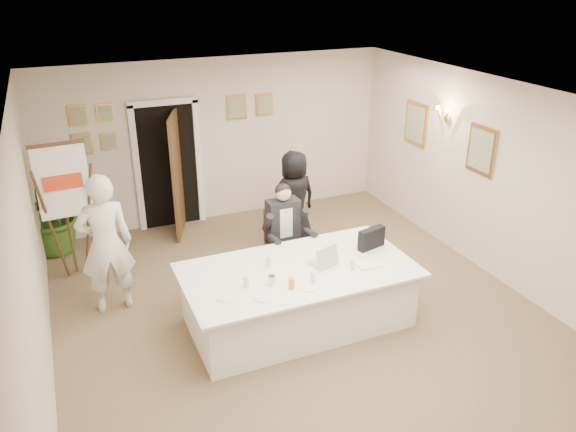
# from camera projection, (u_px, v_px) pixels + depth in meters

# --- Properties ---
(floor) EXTENTS (7.00, 7.00, 0.00)m
(floor) POSITION_uv_depth(u_px,v_px,m) (301.00, 315.00, 7.28)
(floor) COLOR brown
(floor) RESTS_ON ground
(ceiling) EXTENTS (6.00, 7.00, 0.02)m
(ceiling) POSITION_uv_depth(u_px,v_px,m) (303.00, 100.00, 6.14)
(ceiling) COLOR white
(ceiling) RESTS_ON wall_back
(wall_back) EXTENTS (6.00, 0.10, 2.80)m
(wall_back) POSITION_uv_depth(u_px,v_px,m) (218.00, 140.00, 9.65)
(wall_back) COLOR beige
(wall_back) RESTS_ON floor
(wall_front) EXTENTS (6.00, 0.10, 2.80)m
(wall_front) POSITION_uv_depth(u_px,v_px,m) (517.00, 412.00, 3.77)
(wall_front) COLOR beige
(wall_front) RESTS_ON floor
(wall_left) EXTENTS (0.10, 7.00, 2.80)m
(wall_left) POSITION_uv_depth(u_px,v_px,m) (30.00, 264.00, 5.63)
(wall_left) COLOR beige
(wall_left) RESTS_ON floor
(wall_right) EXTENTS (0.10, 7.00, 2.80)m
(wall_right) POSITION_uv_depth(u_px,v_px,m) (499.00, 182.00, 7.78)
(wall_right) COLOR beige
(wall_right) RESTS_ON floor
(doorway) EXTENTS (1.14, 0.86, 2.20)m
(doorway) POSITION_uv_depth(u_px,v_px,m) (171.00, 170.00, 9.33)
(doorway) COLOR black
(doorway) RESTS_ON floor
(pictures_back_wall) EXTENTS (3.40, 0.06, 0.80)m
(pictures_back_wall) POSITION_uv_depth(u_px,v_px,m) (170.00, 120.00, 9.15)
(pictures_back_wall) COLOR #CB9145
(pictures_back_wall) RESTS_ON wall_back
(pictures_right_wall) EXTENTS (0.06, 2.20, 0.80)m
(pictures_right_wall) POSITION_uv_depth(u_px,v_px,m) (446.00, 136.00, 8.63)
(pictures_right_wall) COLOR #CB9145
(pictures_right_wall) RESTS_ON wall_right
(wall_sconce) EXTENTS (0.20, 0.30, 0.24)m
(wall_sconce) POSITION_uv_depth(u_px,v_px,m) (445.00, 114.00, 8.47)
(wall_sconce) COLOR gold
(wall_sconce) RESTS_ON wall_right
(conference_table) EXTENTS (2.82, 1.50, 0.78)m
(conference_table) POSITION_uv_depth(u_px,v_px,m) (298.00, 296.00, 6.97)
(conference_table) COLOR silver
(conference_table) RESTS_ON floor
(seated_man) EXTENTS (0.70, 0.74, 1.44)m
(seated_man) POSITION_uv_depth(u_px,v_px,m) (284.00, 232.00, 7.90)
(seated_man) COLOR black
(seated_man) RESTS_ON floor
(flip_chart) EXTENTS (0.70, 0.46, 1.98)m
(flip_chart) POSITION_uv_depth(u_px,v_px,m) (69.00, 218.00, 7.84)
(flip_chart) COLOR #3B2912
(flip_chart) RESTS_ON floor
(standing_man) EXTENTS (0.69, 0.47, 1.88)m
(standing_man) POSITION_uv_depth(u_px,v_px,m) (106.00, 244.00, 7.06)
(standing_man) COLOR silver
(standing_man) RESTS_ON floor
(standing_woman) EXTENTS (0.82, 0.59, 1.54)m
(standing_woman) POSITION_uv_depth(u_px,v_px,m) (294.00, 198.00, 8.92)
(standing_woman) COLOR black
(standing_woman) RESTS_ON floor
(potted_palm) EXTENTS (1.53, 1.48, 1.29)m
(potted_palm) POSITION_uv_depth(u_px,v_px,m) (52.00, 212.00, 8.70)
(potted_palm) COLOR #335B1E
(potted_palm) RESTS_ON floor
(laptop) EXTENTS (0.42, 0.43, 0.28)m
(laptop) POSITION_uv_depth(u_px,v_px,m) (323.00, 253.00, 6.91)
(laptop) COLOR #B7BABC
(laptop) RESTS_ON conference_table
(laptop_bag) EXTENTS (0.41, 0.20, 0.27)m
(laptop_bag) POSITION_uv_depth(u_px,v_px,m) (371.00, 238.00, 7.28)
(laptop_bag) COLOR black
(laptop_bag) RESTS_ON conference_table
(paper_stack) EXTENTS (0.30, 0.22, 0.03)m
(paper_stack) POSITION_uv_depth(u_px,v_px,m) (369.00, 265.00, 6.88)
(paper_stack) COLOR white
(paper_stack) RESTS_ON conference_table
(plate_left) EXTENTS (0.27, 0.27, 0.01)m
(plate_left) POSITION_uv_depth(u_px,v_px,m) (226.00, 297.00, 6.22)
(plate_left) COLOR white
(plate_left) RESTS_ON conference_table
(plate_mid) EXTENTS (0.24, 0.24, 0.01)m
(plate_mid) POSITION_uv_depth(u_px,v_px,m) (264.00, 297.00, 6.22)
(plate_mid) COLOR white
(plate_mid) RESTS_ON conference_table
(plate_near) EXTENTS (0.28, 0.28, 0.01)m
(plate_near) POSITION_uv_depth(u_px,v_px,m) (309.00, 287.00, 6.42)
(plate_near) COLOR white
(plate_near) RESTS_ON conference_table
(glass_a) EXTENTS (0.07, 0.07, 0.14)m
(glass_a) POSITION_uv_depth(u_px,v_px,m) (246.00, 282.00, 6.41)
(glass_a) COLOR silver
(glass_a) RESTS_ON conference_table
(glass_b) EXTENTS (0.06, 0.06, 0.14)m
(glass_b) POSITION_uv_depth(u_px,v_px,m) (313.00, 277.00, 6.49)
(glass_b) COLOR silver
(glass_b) RESTS_ON conference_table
(glass_c) EXTENTS (0.07, 0.07, 0.14)m
(glass_c) POSITION_uv_depth(u_px,v_px,m) (352.00, 265.00, 6.77)
(glass_c) COLOR silver
(glass_c) RESTS_ON conference_table
(glass_d) EXTENTS (0.07, 0.07, 0.14)m
(glass_d) POSITION_uv_depth(u_px,v_px,m) (269.00, 262.00, 6.83)
(glass_d) COLOR silver
(glass_d) RESTS_ON conference_table
(oj_glass) EXTENTS (0.09, 0.09, 0.13)m
(oj_glass) POSITION_uv_depth(u_px,v_px,m) (291.00, 284.00, 6.37)
(oj_glass) COLOR orange
(oj_glass) RESTS_ON conference_table
(steel_jug) EXTENTS (0.10, 0.10, 0.11)m
(steel_jug) POSITION_uv_depth(u_px,v_px,m) (272.00, 280.00, 6.46)
(steel_jug) COLOR silver
(steel_jug) RESTS_ON conference_table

